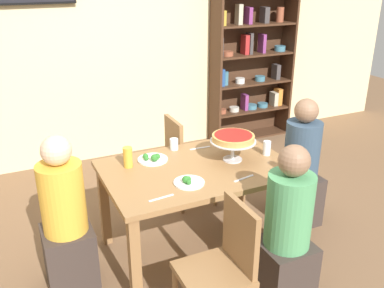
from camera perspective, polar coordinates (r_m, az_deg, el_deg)
ground_plane at (r=3.60m, az=0.69°, el=-13.76°), size 12.00×12.00×0.00m
rear_partition at (r=5.03m, az=-10.43°, el=13.81°), size 8.00×0.12×2.80m
dining_table at (r=3.26m, az=0.74°, el=-4.63°), size 1.41×0.92×0.74m
bookshelf at (r=5.59m, az=8.02°, el=12.36°), size 1.10×0.30×2.21m
diner_head_east at (r=3.82m, az=14.16°, el=-3.63°), size 0.34×0.34×1.15m
diner_head_west at (r=3.12m, az=-16.48°, el=-10.30°), size 0.34×0.34×1.15m
diner_near_right at (r=2.93m, az=12.49°, el=-12.17°), size 0.34×0.34×1.15m
chair_near_left at (r=2.67m, az=4.22°, el=-15.66°), size 0.40×0.40×0.87m
chair_far_right at (r=4.01m, az=-0.96°, el=-1.71°), size 0.40×0.40×0.87m
deep_dish_pizza_stand at (r=3.28m, az=5.49°, el=0.65°), size 0.36×0.36×0.21m
salad_plate_near_diner at (r=2.97m, az=-0.47°, el=-5.07°), size 0.22×0.22×0.07m
salad_plate_far_diner at (r=3.33m, az=-5.30°, el=-1.96°), size 0.24×0.24×0.07m
beer_glass_amber_tall at (r=3.23m, az=-8.56°, el=-1.76°), size 0.07×0.07×0.16m
beer_glass_amber_short at (r=3.17m, az=13.06°, el=-2.54°), size 0.07×0.07×0.16m
water_glass_clear_near at (r=3.46m, az=9.97°, el=-0.54°), size 0.06×0.06×0.12m
water_glass_clear_far at (r=3.51m, az=-2.41°, el=-0.02°), size 0.07×0.07×0.09m
cutlery_fork_near at (r=3.79m, az=6.54°, el=0.87°), size 0.18×0.04×0.00m
cutlery_knife_near at (r=3.07m, az=6.93°, el=-4.58°), size 0.18×0.05×0.00m
cutlery_fork_far at (r=3.55m, az=1.07°, el=-0.54°), size 0.18×0.02×0.00m
cutlery_knife_far at (r=2.81m, az=-4.13°, el=-7.19°), size 0.18×0.03×0.00m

